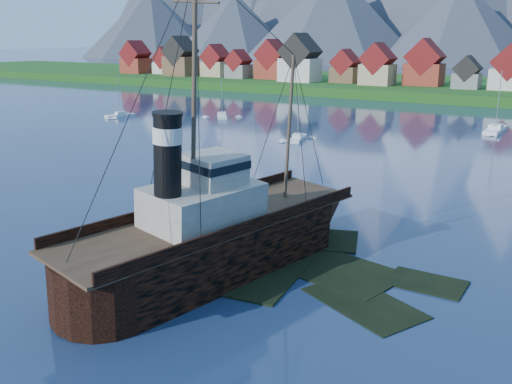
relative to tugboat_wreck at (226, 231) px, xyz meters
The scene contains 9 objects.
ground 3.36m from the tugboat_wreck, 33.18° to the left, with size 1400.00×1400.00×0.00m, color navy.
shoal 5.14m from the tugboat_wreck, 46.12° to the left, with size 31.71×21.24×1.14m.
seawall 132.56m from the tugboat_wreck, 89.66° to the left, with size 600.00×2.50×2.00m, color #3F3D38.
town 156.19m from the tugboat_wreck, 101.95° to the left, with size 250.96×16.69×17.30m.
tugboat_wreck is the anchor object (origin of this frame).
sailboat_a 62.46m from the tugboat_wreck, 112.15° to the left, with size 4.27×8.35×9.90m.
sailboat_b 98.10m from the tugboat_wreck, 140.12° to the left, with size 3.76×7.66×10.78m.
sailboat_c 92.29m from the tugboat_wreck, 125.41° to the left, with size 6.66×7.84×10.67m.
sailboat_e 88.06m from the tugboat_wreck, 85.56° to the left, with size 3.11×11.38×13.13m.
Camera 1 is at (25.67, -38.32, 19.43)m, focal length 40.00 mm.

